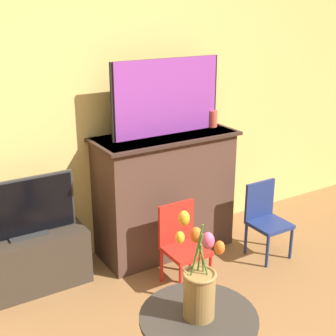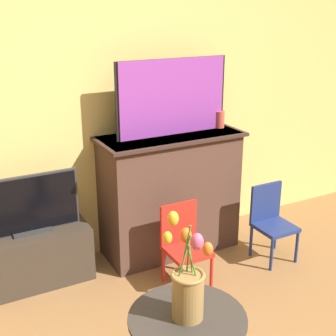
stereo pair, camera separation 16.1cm
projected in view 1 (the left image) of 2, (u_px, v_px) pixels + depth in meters
The scene contains 9 objects.
wall_back at pixel (84, 88), 3.40m from camera, with size 8.00×0.06×2.70m.
fireplace_mantel at pixel (165, 192), 3.74m from camera, with size 1.13×0.49×0.98m.
painting at pixel (167, 97), 3.50m from camera, with size 0.92×0.03×0.57m.
mantel_candle at pixel (212, 119), 3.78m from camera, with size 0.08×0.08×0.14m.
tv_stand at pixel (31, 261), 3.33m from camera, with size 0.79×0.35×0.41m.
tv_monitor at pixel (25, 209), 3.19m from camera, with size 0.70×0.12×0.42m.
chair_red at pixel (182, 241), 3.34m from camera, with size 0.29×0.29×0.60m.
chair_blue at pixel (265, 216), 3.73m from camera, with size 0.29×0.29×0.60m.
vase_tulips at pixel (199, 285), 2.15m from camera, with size 0.21×0.20×0.51m.
Camera 1 is at (-1.25, -1.09, 1.94)m, focal length 50.00 mm.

